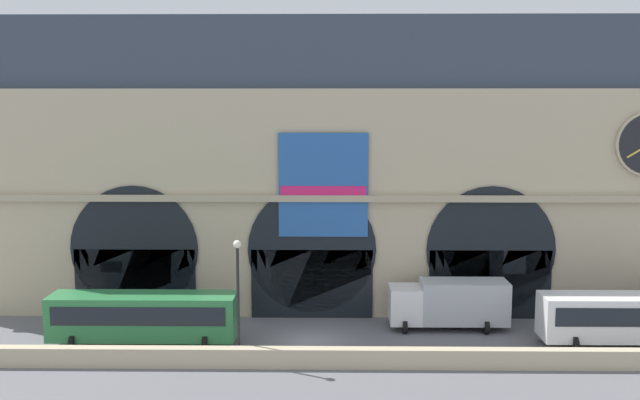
{
  "coord_description": "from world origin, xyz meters",
  "views": [
    {
      "loc": [
        1.19,
        -41.81,
        14.28
      ],
      "look_at": [
        0.53,
        5.0,
        7.98
      ],
      "focal_mm": 40.26,
      "sensor_mm": 36.0,
      "label": 1
    }
  ],
  "objects_px": {
    "bus_east": "(635,317)",
    "street_lamp_quayside": "(238,285)",
    "box_truck_mideast": "(450,303)",
    "bus_midwest": "(143,316)"
  },
  "relations": [
    {
      "from": "street_lamp_quayside",
      "to": "bus_east",
      "type": "bearing_deg",
      "value": 7.09
    },
    {
      "from": "bus_east",
      "to": "street_lamp_quayside",
      "type": "height_order",
      "value": "street_lamp_quayside"
    },
    {
      "from": "bus_east",
      "to": "street_lamp_quayside",
      "type": "bearing_deg",
      "value": -172.91
    },
    {
      "from": "street_lamp_quayside",
      "to": "bus_midwest",
      "type": "bearing_deg",
      "value": 156.03
    },
    {
      "from": "bus_midwest",
      "to": "bus_east",
      "type": "relative_size",
      "value": 1.0
    },
    {
      "from": "box_truck_mideast",
      "to": "street_lamp_quayside",
      "type": "relative_size",
      "value": 1.09
    },
    {
      "from": "bus_midwest",
      "to": "bus_east",
      "type": "height_order",
      "value": "same"
    },
    {
      "from": "bus_east",
      "to": "street_lamp_quayside",
      "type": "xyz_separation_m",
      "value": [
        -23.05,
        -2.87,
        2.63
      ]
    },
    {
      "from": "box_truck_mideast",
      "to": "street_lamp_quayside",
      "type": "height_order",
      "value": "street_lamp_quayside"
    },
    {
      "from": "bus_midwest",
      "to": "street_lamp_quayside",
      "type": "height_order",
      "value": "street_lamp_quayside"
    }
  ]
}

